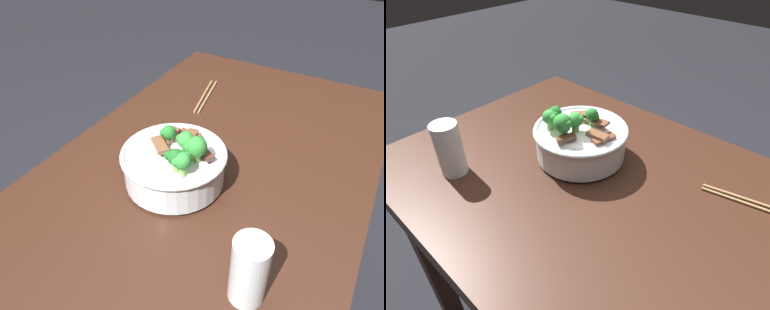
{
  "view_description": "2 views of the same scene",
  "coord_description": "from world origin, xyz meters",
  "views": [
    {
      "loc": [
        -0.7,
        -0.31,
        1.4
      ],
      "look_at": [
        -0.1,
        0.02,
        0.86
      ],
      "focal_mm": 34.29,
      "sensor_mm": 36.0,
      "label": 1
    },
    {
      "loc": [
        0.33,
        -0.48,
        1.33
      ],
      "look_at": [
        -0.13,
        0.02,
        0.83
      ],
      "focal_mm": 30.48,
      "sensor_mm": 36.0,
      "label": 2
    }
  ],
  "objects": [
    {
      "name": "dining_table",
      "position": [
        0.0,
        0.0,
        0.7
      ],
      "size": [
        1.18,
        0.77,
        0.8
      ],
      "color": "#381E14",
      "rests_on": "ground"
    },
    {
      "name": "rice_bowl",
      "position": [
        -0.14,
        0.05,
        0.86
      ],
      "size": [
        0.25,
        0.25,
        0.15
      ],
      "color": "silver",
      "rests_on": "dining_table"
    },
    {
      "name": "drinking_glass",
      "position": [
        -0.34,
        -0.22,
        0.86
      ],
      "size": [
        0.07,
        0.07,
        0.14
      ],
      "color": "white",
      "rests_on": "dining_table"
    },
    {
      "name": "chopsticks_pair",
      "position": [
        0.27,
        0.17,
        0.8
      ],
      "size": [
        0.22,
        0.07,
        0.01
      ],
      "color": "#9E7A4C",
      "rests_on": "dining_table"
    }
  ]
}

